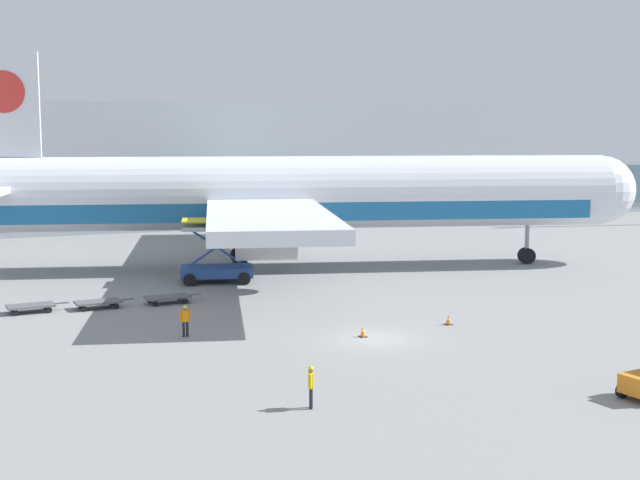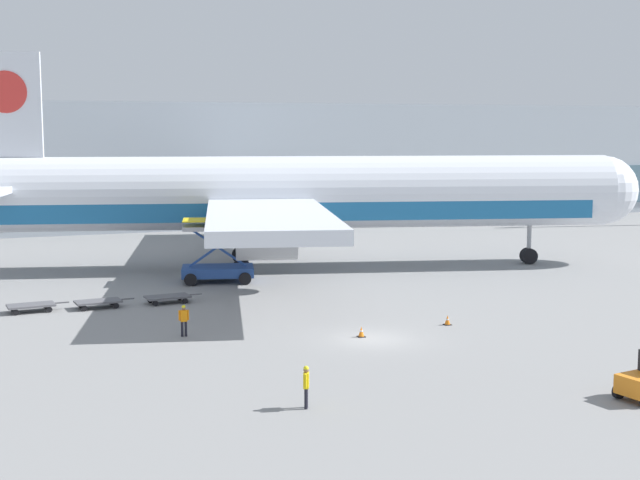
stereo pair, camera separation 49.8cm
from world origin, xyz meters
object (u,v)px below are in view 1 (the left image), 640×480
object	(u,v)px
baggage_dolly_third	(168,297)
traffic_cone_near	(363,332)
airplane_main	(281,196)
scissor_lift_loader	(217,257)
traffic_cone_far	(448,320)
baggage_dolly_second	(98,302)
baggage_dolly_lead	(31,306)
ground_crew_far	(311,383)
ground_crew_near	(185,318)

from	to	relation	value
baggage_dolly_third	traffic_cone_near	world-z (taller)	traffic_cone_near
airplane_main	scissor_lift_loader	distance (m)	8.86
scissor_lift_loader	airplane_main	bearing A→B (deg)	48.94
airplane_main	traffic_cone_far	size ratio (longest dim) A/B	99.91
airplane_main	baggage_dolly_second	distance (m)	20.17
baggage_dolly_lead	baggage_dolly_second	xyz separation A→B (m)	(4.01, -0.24, 0.00)
scissor_lift_loader	baggage_dolly_second	distance (m)	11.61
ground_crew_far	traffic_cone_far	size ratio (longest dim) A/B	3.09
baggage_dolly_second	baggage_dolly_third	world-z (taller)	same
ground_crew_far	traffic_cone_far	world-z (taller)	ground_crew_far
baggage_dolly_second	ground_crew_near	bearing A→B (deg)	-75.26
traffic_cone_near	traffic_cone_far	distance (m)	5.89
baggage_dolly_lead	traffic_cone_far	xyz separation A→B (m)	(22.24, -12.24, -0.11)
baggage_dolly_lead	baggage_dolly_third	world-z (taller)	same
ground_crew_near	airplane_main	bearing A→B (deg)	62.68
traffic_cone_near	traffic_cone_far	xyz separation A→B (m)	(5.81, 0.97, -0.00)
baggage_dolly_lead	ground_crew_near	size ratio (longest dim) A/B	2.16
traffic_cone_far	baggage_dolly_second	bearing A→B (deg)	146.64
baggage_dolly_third	traffic_cone_far	size ratio (longest dim) A/B	6.58
scissor_lift_loader	baggage_dolly_lead	xyz separation A→B (m)	(-13.40, -6.45, -1.43)
traffic_cone_near	airplane_main	bearing A→B (deg)	81.88
airplane_main	traffic_cone_far	bearing A→B (deg)	-70.01
ground_crew_far	scissor_lift_loader	bearing A→B (deg)	15.62
baggage_dolly_second	traffic_cone_near	distance (m)	17.96
scissor_lift_loader	ground_crew_near	world-z (taller)	scissor_lift_loader
scissor_lift_loader	baggage_dolly_third	xyz separation A→B (m)	(-4.99, -6.67, -1.43)
scissor_lift_loader	traffic_cone_far	xyz separation A→B (m)	(8.84, -18.69, -1.54)
scissor_lift_loader	ground_crew_far	distance (m)	30.49
baggage_dolly_lead	traffic_cone_near	bearing A→B (deg)	-44.03
airplane_main	traffic_cone_far	world-z (taller)	airplane_main
scissor_lift_loader	traffic_cone_far	world-z (taller)	scissor_lift_loader
airplane_main	ground_crew_near	distance (m)	24.59
baggage_dolly_lead	ground_crew_far	xyz separation A→B (m)	(9.47, -23.77, 0.65)
airplane_main	baggage_dolly_third	bearing A→B (deg)	-121.61
airplane_main	baggage_dolly_second	size ratio (longest dim) A/B	15.18
scissor_lift_loader	baggage_dolly_lead	world-z (taller)	scissor_lift_loader
baggage_dolly_lead	traffic_cone_near	distance (m)	21.08
scissor_lift_loader	traffic_cone_near	distance (m)	19.96
airplane_main	baggage_dolly_third	world-z (taller)	airplane_main
baggage_dolly_second	traffic_cone_far	world-z (taller)	traffic_cone_far
airplane_main	scissor_lift_loader	world-z (taller)	airplane_main
baggage_dolly_third	traffic_cone_near	size ratio (longest dim) A/B	6.47
ground_crew_near	scissor_lift_loader	bearing A→B (deg)	73.51
airplane_main	baggage_dolly_lead	size ratio (longest dim) A/B	15.18
airplane_main	ground_crew_far	distance (m)	36.57
airplane_main	ground_crew_near	bearing A→B (deg)	-106.85
traffic_cone_far	scissor_lift_loader	bearing A→B (deg)	115.32
baggage_dolly_third	traffic_cone_near	xyz separation A→B (m)	(8.02, -13.00, -0.11)
baggage_dolly_lead	traffic_cone_far	size ratio (longest dim) A/B	6.58
airplane_main	baggage_dolly_third	distance (m)	16.91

